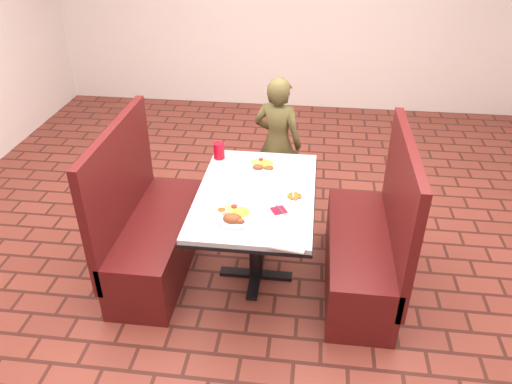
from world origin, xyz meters
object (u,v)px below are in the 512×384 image
dining_table (256,204)px  far_dinner_plate (263,164)px  booth_bench_right (367,249)px  diner_person (278,143)px  plantain_plate (294,197)px  booth_bench_left (150,233)px  red_tumbler (219,151)px  near_dinner_plate (235,214)px

dining_table → far_dinner_plate: 0.38m
booth_bench_right → diner_person: (-0.74, 1.07, 0.27)m
diner_person → plantain_plate: 1.15m
booth_bench_left → red_tumbler: bearing=45.5°
far_dinner_plate → diner_person: bearing=85.6°
dining_table → booth_bench_left: 0.86m
diner_person → near_dinner_plate: diner_person is taller
booth_bench_right → plantain_plate: (-0.53, -0.04, 0.43)m
booth_bench_right → red_tumbler: (-1.14, 0.46, 0.48)m
booth_bench_left → booth_bench_right: (1.60, 0.00, 0.00)m
booth_bench_left → near_dinner_plate: booth_bench_left is taller
far_dinner_plate → near_dinner_plate: bearing=-98.3°
booth_bench_right → red_tumbler: bearing=157.9°
dining_table → diner_person: size_ratio=1.00×
booth_bench_left → far_dinner_plate: (0.80, 0.36, 0.44)m
booth_bench_left → red_tumbler: booth_bench_left is taller
booth_bench_right → plantain_plate: booth_bench_right is taller
booth_bench_right → near_dinner_plate: (-0.89, -0.32, 0.45)m
booth_bench_left → red_tumbler: size_ratio=9.56×
diner_person → near_dinner_plate: bearing=100.9°
dining_table → booth_bench_right: 0.86m
diner_person → red_tumbler: bearing=73.7°
far_dinner_plate → plantain_plate: bearing=-57.1°
booth_bench_left → far_dinner_plate: booth_bench_left is taller
dining_table → booth_bench_right: booth_bench_right is taller
far_dinner_plate → plantain_plate: far_dinner_plate is taller
near_dinner_plate → far_dinner_plate: bearing=81.7°
near_dinner_plate → dining_table: bearing=73.5°
far_dinner_plate → red_tumbler: (-0.35, 0.10, 0.04)m
booth_bench_left → near_dinner_plate: (0.70, -0.32, 0.45)m
near_dinner_plate → far_dinner_plate: near_dinner_plate is taller
diner_person → red_tumbler: (-0.40, -0.61, 0.21)m
booth_bench_left → red_tumbler: (0.46, 0.46, 0.48)m
booth_bench_left → plantain_plate: booth_bench_left is taller
dining_table → near_dinner_plate: bearing=-106.5°
dining_table → booth_bench_right: (0.80, 0.00, -0.32)m
booth_bench_right → far_dinner_plate: size_ratio=4.78×
booth_bench_left → booth_bench_right: 1.60m
diner_person → red_tumbler: diner_person is taller
booth_bench_right → plantain_plate: bearing=-175.2°
booth_bench_left → diner_person: 1.40m
booth_bench_right → near_dinner_plate: size_ratio=4.36×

